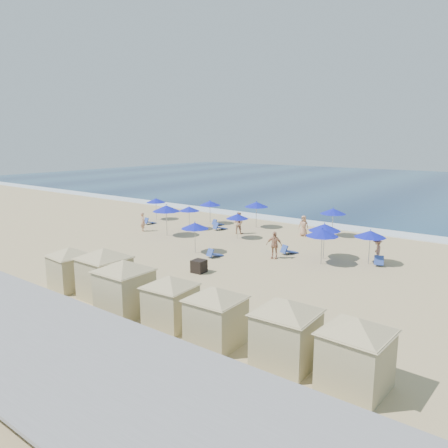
{
  "coord_description": "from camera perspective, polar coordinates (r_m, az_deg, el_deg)",
  "views": [
    {
      "loc": [
        17.92,
        -22.35,
        8.11
      ],
      "look_at": [
        -1.66,
        3.0,
        1.79
      ],
      "focal_mm": 35.0,
      "sensor_mm": 36.0,
      "label": 1
    }
  ],
  "objects": [
    {
      "name": "umbrella_5",
      "position": [
        35.64,
        1.75,
        1.01
      ],
      "size": [
        1.86,
        1.86,
        2.12
      ],
      "color": "#A5A8AD",
      "rests_on": "ground"
    },
    {
      "name": "umbrella_0",
      "position": [
        44.57,
        -8.87,
        3.06
      ],
      "size": [
        1.97,
        1.97,
        2.24
      ],
      "color": "#A5A8AD",
      "rests_on": "ground"
    },
    {
      "name": "trash_bin",
      "position": [
        26.93,
        -3.29,
        -5.53
      ],
      "size": [
        0.84,
        0.84,
        0.78
      ],
      "primitive_type": "cube",
      "rotation": [
        0.0,
        0.0,
        0.08
      ],
      "color": "black",
      "rests_on": "ground"
    },
    {
      "name": "cabana_1",
      "position": [
        23.23,
        -15.37,
        -5.37
      ],
      "size": [
        4.63,
        4.63,
        2.9
      ],
      "color": "tan",
      "rests_on": "ground"
    },
    {
      "name": "cabana_3",
      "position": [
        19.27,
        -7.02,
        -9.15
      ],
      "size": [
        4.03,
        4.03,
        2.54
      ],
      "color": "tan",
      "rests_on": "ground"
    },
    {
      "name": "seawall",
      "position": [
        21.34,
        -24.7,
        -10.38
      ],
      "size": [
        160.0,
        6.1,
        1.22
      ],
      "color": "gray",
      "rests_on": "ground"
    },
    {
      "name": "beach_chair_2",
      "position": [
        39.21,
        -0.67,
        -0.41
      ],
      "size": [
        0.93,
        1.43,
        0.72
      ],
      "color": "#294299",
      "rests_on": "ground"
    },
    {
      "name": "umbrella_3",
      "position": [
        36.8,
        -7.54,
        2.04
      ],
      "size": [
        2.37,
        2.37,
        2.7
      ],
      "color": "#A5A8AD",
      "rests_on": "ground"
    },
    {
      "name": "umbrella_10",
      "position": [
        28.9,
        12.71,
        -1.12
      ],
      "size": [
        2.13,
        2.13,
        2.43
      ],
      "color": "#A5A8AD",
      "rests_on": "ground"
    },
    {
      "name": "umbrella_8",
      "position": [
        37.48,
        14.06,
        1.64
      ],
      "size": [
        2.16,
        2.16,
        2.46
      ],
      "color": "#A5A8AD",
      "rests_on": "ground"
    },
    {
      "name": "umbrella_4",
      "position": [
        40.08,
        4.26,
        2.57
      ],
      "size": [
        2.18,
        2.18,
        2.48
      ],
      "color": "#A5A8AD",
      "rests_on": "ground"
    },
    {
      "name": "cabana_5",
      "position": [
        16.19,
        8.18,
        -12.77
      ],
      "size": [
        4.39,
        4.39,
        2.75
      ],
      "color": "tan",
      "rests_on": "ground"
    },
    {
      "name": "surf_line",
      "position": [
        42.65,
        12.13,
        -0.01
      ],
      "size": [
        160.0,
        2.5,
        0.08
      ],
      "primitive_type": "cube",
      "color": "white",
      "rests_on": "ground"
    },
    {
      "name": "cabana_2",
      "position": [
        20.95,
        -12.89,
        -7.11
      ],
      "size": [
        4.58,
        4.58,
        2.88
      ],
      "color": "tan",
      "rests_on": "ground"
    },
    {
      "name": "ocean",
      "position": [
        79.81,
        24.58,
        4.34
      ],
      "size": [
        160.0,
        80.0,
        0.06
      ],
      "primitive_type": "cube",
      "color": "#0D274B",
      "rests_on": "ground"
    },
    {
      "name": "beach_chair_1",
      "position": [
        41.16,
        -0.92,
        0.1
      ],
      "size": [
        0.78,
        1.25,
        0.64
      ],
      "color": "#294299",
      "rests_on": "ground"
    },
    {
      "name": "beachgoer_2",
      "position": [
        30.01,
        6.57,
        -2.73
      ],
      "size": [
        1.19,
        0.75,
        1.89
      ],
      "primitive_type": "imported",
      "rotation": [
        0.0,
        0.0,
        0.28
      ],
      "color": "tan",
      "rests_on": "ground"
    },
    {
      "name": "umbrella_1",
      "position": [
        39.32,
        -4.58,
        2.0
      ],
      "size": [
        1.9,
        1.9,
        2.16
      ],
      "color": "#A5A8AD",
      "rests_on": "ground"
    },
    {
      "name": "umbrella_6",
      "position": [
        31.16,
        -3.82,
        -0.22
      ],
      "size": [
        2.0,
        2.0,
        2.28
      ],
      "color": "#A5A8AD",
      "rests_on": "ground"
    },
    {
      "name": "beach_chair_3",
      "position": [
        30.29,
        -1.36,
        -3.93
      ],
      "size": [
        0.76,
        1.29,
        0.66
      ],
      "color": "#294299",
      "rests_on": "ground"
    },
    {
      "name": "beach_chair_4",
      "position": [
        31.42,
        8.34,
        -3.47
      ],
      "size": [
        1.01,
        1.4,
        0.7
      ],
      "color": "#294299",
      "rests_on": "ground"
    },
    {
      "name": "umbrella_9",
      "position": [
        29.82,
        18.57,
        -1.24
      ],
      "size": [
        2.04,
        2.04,
        2.32
      ],
      "color": "#A5A8AD",
      "rests_on": "ground"
    },
    {
      "name": "cabana_4",
      "position": [
        17.55,
        -1.05,
        -10.98
      ],
      "size": [
        4.17,
        4.17,
        2.62
      ],
      "color": "tan",
      "rests_on": "ground"
    },
    {
      "name": "beach_chair_5",
      "position": [
        30.14,
        19.55,
        -4.62
      ],
      "size": [
        0.99,
        1.45,
        0.73
      ],
      "color": "#294299",
      "rests_on": "ground"
    },
    {
      "name": "umbrella_2",
      "position": [
        41.83,
        -1.84,
        2.74
      ],
      "size": [
        2.02,
        2.02,
        2.3
      ],
      "color": "#A5A8AD",
      "rests_on": "ground"
    },
    {
      "name": "beach_chair_0",
      "position": [
        42.47,
        -9.78,
        0.3
      ],
      "size": [
        0.68,
        1.27,
        0.67
      ],
      "color": "#294299",
      "rests_on": "ground"
    },
    {
      "name": "beachgoer_1",
      "position": [
        37.57,
        1.89,
        0.14
      ],
      "size": [
        1.04,
        0.88,
        1.88
      ],
      "primitive_type": "imported",
      "rotation": [
        0.0,
        0.0,
        3.34
      ],
      "color": "tan",
      "rests_on": "ground"
    },
    {
      "name": "beachgoer_3",
      "position": [
        30.73,
        19.37,
        -3.24
      ],
      "size": [
        0.97,
        1.2,
        1.62
      ],
      "primitive_type": "imported",
      "rotation": [
        0.0,
        0.0,
        5.12
      ],
      "color": "tan",
      "rests_on": "ground"
    },
    {
      "name": "cabana_6",
      "position": [
        15.23,
        16.91,
        -14.82
      ],
      "size": [
        4.34,
        4.34,
        2.73
      ],
      "color": "tan",
      "rests_on": "ground"
    },
    {
      "name": "beachgoer_4",
      "position": [
        37.23,
        10.35,
        -0.23
      ],
      "size": [
        0.95,
        0.72,
        1.75
      ],
      "primitive_type": "imported",
      "rotation": [
        0.0,
        0.0,
        0.2
      ],
      "color": "tan",
      "rests_on": "ground"
    },
    {
      "name": "cabana_0",
      "position": [
        25.24,
        -19.5,
        -4.78
      ],
      "size": [
        4.06,
        4.06,
        2.55
      ],
      "color": "tan",
      "rests_on": "ground"
    },
    {
      "name": "umbrella_7",
      "position": [
        30.31,
        13.0,
        -0.42
      ],
      "size": [
        2.21,
        2.21,
        2.51
      ],
      "color": "#A5A8AD",
      "rests_on": "ground"
    },
    {
      "name": "ground",
      "position": [
        29.78,
        -1.0,
        -4.65
      ],
      "size": [
        160.0,
        160.0,
        0.0
      ],
      "primitive_type": "plane",
      "color": "tan",
      "rests_on": "ground"
    },
    {
      "name": "beachgoer_0",
      "position": [
        39.22,
        -10.54,
        0.28
      ],
      "size": [
        0.72,
        0.6,
        1.68
      ],
      "primitive_type": "imported",
      "rotation": [
        0.0,
        0.0,
        2.76
      ],
      "color": "tan",
      "rests_on": "ground"
    }
  ]
}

